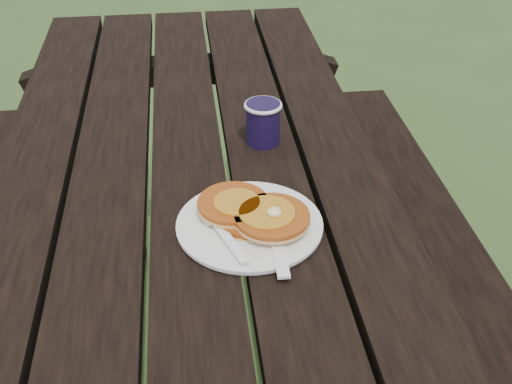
{
  "coord_description": "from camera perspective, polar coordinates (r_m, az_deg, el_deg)",
  "views": [
    {
      "loc": [
        0.0,
        -1.04,
        1.42
      ],
      "look_at": [
        0.11,
        -0.15,
        0.8
      ],
      "focal_mm": 45.0,
      "sensor_mm": 36.0,
      "label": 1
    }
  ],
  "objects": [
    {
      "name": "pancake_stack",
      "position": [
        1.08,
        -0.23,
        -1.84
      ],
      "size": [
        0.19,
        0.17,
        0.04
      ],
      "rotation": [
        0.0,
        0.0,
        -0.37
      ],
      "color": "#AB4C13",
      "rests_on": "plate"
    },
    {
      "name": "coffee_cup",
      "position": [
        1.3,
        0.63,
        6.4
      ],
      "size": [
        0.08,
        0.08,
        0.09
      ],
      "rotation": [
        0.0,
        0.0,
        0.18
      ],
      "color": "black",
      "rests_on": "picnic_table"
    },
    {
      "name": "knife",
      "position": [
        1.04,
        1.85,
        -4.33
      ],
      "size": [
        0.02,
        0.18,
        0.0
      ],
      "primitive_type": "cube",
      "rotation": [
        0.0,
        0.0,
        -0.02
      ],
      "color": "white",
      "rests_on": "plate"
    },
    {
      "name": "plate",
      "position": [
        1.09,
        -0.58,
        -2.98
      ],
      "size": [
        0.31,
        0.31,
        0.01
      ],
      "primitive_type": "cylinder",
      "rotation": [
        0.0,
        0.0,
        0.34
      ],
      "color": "white",
      "rests_on": "picnic_table"
    },
    {
      "name": "fork",
      "position": [
        1.03,
        -2.27,
        -4.49
      ],
      "size": [
        0.08,
        0.16,
        0.01
      ],
      "primitive_type": null,
      "rotation": [
        0.0,
        0.0,
        0.35
      ],
      "color": "white",
      "rests_on": "plate"
    },
    {
      "name": "picnic_table",
      "position": [
        1.48,
        -5.12,
        -10.69
      ],
      "size": [
        1.36,
        1.8,
        0.75
      ],
      "color": "black",
      "rests_on": "ground"
    }
  ]
}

